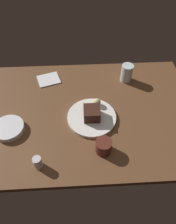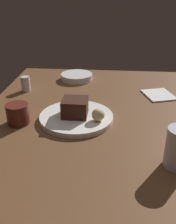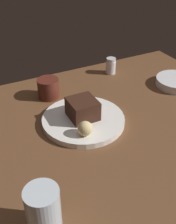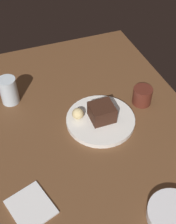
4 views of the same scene
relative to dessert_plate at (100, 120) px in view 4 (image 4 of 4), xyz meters
The scene contains 8 objects.
dining_table 6.02cm from the dessert_plate, 92.37° to the left, with size 120.00×84.00×3.00cm, color brown.
dessert_plate is the anchor object (origin of this frame).
chocolate_cake_slice 4.06cm from the dessert_plate, 135.80° to the right, with size 8.53×8.80×6.18cm, color #381E14.
bread_roll 9.10cm from the dessert_plate, 68.79° to the left, with size 4.42×4.42×4.42cm, color #DBC184.
water_glass 38.50cm from the dessert_plate, 52.02° to the left, with size 7.17×7.17×11.29cm, color silver.
side_bowl 43.64cm from the dessert_plate, behind, with size 15.80×15.80×3.01cm, color silver.
coffee_cup 20.40cm from the dessert_plate, 78.54° to the right, with size 7.76×7.76×7.16cm, color #562319.
folded_napkin 41.78cm from the dessert_plate, 127.88° to the left, with size 13.41×11.58×0.60cm, color white.
Camera 4 is at (-71.12, 26.28, 85.91)cm, focal length 47.34 mm.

